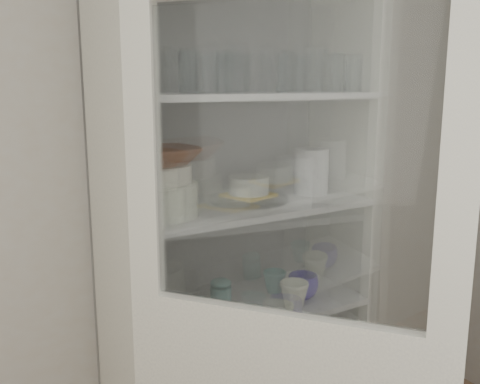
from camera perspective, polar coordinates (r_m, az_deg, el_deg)
wall_back at (r=2.08m, az=-7.98°, el=0.47°), size 3.60×0.02×2.60m
pantry_cabinet at (r=2.12m, az=-0.89°, el=-9.28°), size 1.00×0.45×2.10m
tumbler_0 at (r=1.72m, az=-5.53°, el=12.49°), size 0.08×0.08×0.13m
tumbler_1 at (r=1.75m, az=-0.40°, el=12.91°), size 0.10×0.10×0.15m
tumbler_2 at (r=1.75m, az=-3.38°, el=12.57°), size 0.08×0.08×0.13m
tumbler_3 at (r=1.87m, az=4.84°, el=12.43°), size 0.07×0.07×0.13m
tumbler_4 at (r=1.92m, az=8.07°, el=12.69°), size 0.09×0.09×0.15m
tumbler_5 at (r=2.02m, az=10.21°, el=12.34°), size 0.07×0.07×0.14m
tumbler_6 at (r=2.06m, az=11.95°, el=12.24°), size 0.07×0.07×0.14m
tumbler_7 at (r=1.75m, az=-11.69°, el=12.47°), size 0.07×0.07×0.14m
tumbler_8 at (r=1.77m, az=-10.77°, el=12.47°), size 0.08×0.08×0.14m
tumbler_9 at (r=1.91m, az=0.14°, el=12.52°), size 0.08×0.08×0.13m
tumbler_10 at (r=1.92m, az=-1.54°, el=12.70°), size 0.09×0.09×0.15m
tumbler_11 at (r=2.06m, az=6.04°, el=12.49°), size 0.09×0.09×0.14m
goblet_0 at (r=1.86m, az=-11.04°, el=13.09°), size 0.08×0.08×0.18m
goblet_1 at (r=2.05m, az=-0.51°, el=13.00°), size 0.08×0.08×0.17m
goblet_2 at (r=2.05m, az=-0.60°, el=12.89°), size 0.07×0.07×0.16m
goblet_3 at (r=2.19m, az=5.17°, el=12.86°), size 0.08×0.08×0.17m
plate_stack_front at (r=1.78m, az=-8.14°, el=-0.79°), size 0.23×0.23×0.11m
plate_stack_back at (r=1.97m, az=-9.38°, el=-0.48°), size 0.19×0.19×0.06m
cream_bowl at (r=1.77m, az=-8.22°, el=1.92°), size 0.20×0.20×0.06m
terracotta_bowl at (r=1.76m, az=-8.27°, el=3.82°), size 0.24×0.24×0.06m
glass_platter at (r=2.00m, az=0.93°, el=-0.72°), size 0.37×0.37×0.02m
yellow_trivet at (r=2.00m, az=0.93°, el=-0.33°), size 0.19×0.19×0.01m
white_ramekin at (r=1.99m, az=0.93°, el=0.75°), size 0.17×0.17×0.07m
grey_bowl_stack at (r=2.14m, az=7.60°, el=2.20°), size 0.13×0.13×0.18m
mug_blue at (r=2.16m, az=6.72°, el=-9.93°), size 0.16×0.16×0.10m
mug_teal at (r=2.20m, az=3.69°, el=-9.52°), size 0.11×0.11×0.09m
mug_white at (r=2.06m, az=5.79°, el=-10.86°), size 0.13×0.13×0.10m
teal_jar at (r=2.06m, az=-2.04°, el=-10.89°), size 0.08×0.08×0.10m
measuring_cups at (r=1.92m, az=-6.62°, el=-13.63°), size 0.10×0.10×0.04m
white_canister at (r=1.94m, az=-11.09°, el=-12.00°), size 0.13×0.13×0.13m
tin_box at (r=2.37m, az=4.72°, el=-18.97°), size 0.26×0.23×0.07m
tumbler_12 at (r=2.01m, az=4.99°, el=12.64°), size 0.07×0.07×0.15m
tumbler_13 at (r=1.81m, az=-5.38°, el=12.69°), size 0.07×0.07×0.14m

